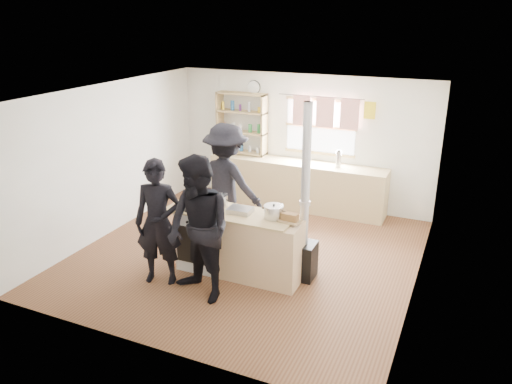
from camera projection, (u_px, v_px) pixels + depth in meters
The scene contains 14 objects.
ground at pixel (247, 255), 7.77m from camera, with size 5.00×5.00×0.01m, color brown.
back_counter at pixel (296, 185), 9.52m from camera, with size 3.40×0.55×0.90m, color tan.
shelving_unit at pixel (242, 123), 9.71m from camera, with size 1.00×0.28×1.20m.
thermos at pixel (338, 159), 9.01m from camera, with size 0.10×0.10×0.30m, color silver.
cooking_island at pixel (240, 243), 7.08m from camera, with size 1.97×0.64×0.93m.
skillet_greens at pixel (193, 208), 7.02m from camera, with size 0.28×0.28×0.05m.
roast_tray at pixel (240, 210), 6.93m from camera, with size 0.34×0.27×0.07m.
stockpot_stove at pixel (220, 200), 7.14m from camera, with size 0.24×0.24×0.19m.
stockpot_counter at pixel (274, 212), 6.73m from camera, with size 0.27×0.27×0.20m.
bread_board at pixel (290, 218), 6.62m from camera, with size 0.29×0.22×0.12m.
flue_heater at pixel (304, 236), 6.89m from camera, with size 0.35×0.35×2.50m.
person_near_left at pixel (158, 223), 6.74m from camera, with size 0.64×0.42×1.76m, color black.
person_near_right at pixel (199, 230), 6.31m from camera, with size 0.93×0.73×1.92m, color black.
person_far at pixel (227, 183), 7.98m from camera, with size 1.26×0.72×1.95m, color black.
Camera 1 is at (2.96, -6.30, 3.57)m, focal length 35.00 mm.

